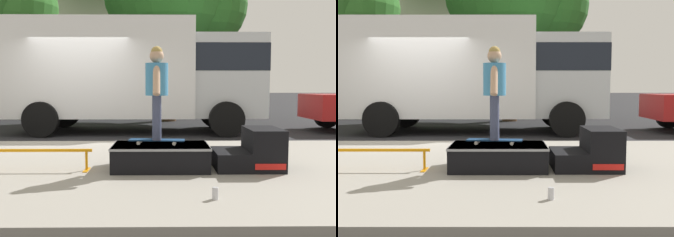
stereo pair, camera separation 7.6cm
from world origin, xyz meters
The scene contains 10 objects.
ground_plane centered at (0.00, 0.00, 0.00)m, with size 140.00×140.00×0.00m, color black.
sidewalk_slab centered at (0.00, -3.00, 0.06)m, with size 50.00×5.00×0.12m, color gray.
skate_box centered at (2.07, -3.25, 0.31)m, with size 1.35×0.86×0.34m.
kicker_ramp centered at (3.37, -3.25, 0.36)m, with size 0.93×0.80×0.57m.
grind_rail centered at (0.30, -3.36, 0.35)m, with size 1.66×0.28×0.30m.
skateboard centered at (2.01, -3.23, 0.52)m, with size 0.80×0.28×0.07m.
skater_kid centered at (2.01, -3.23, 1.30)m, with size 0.32×0.67×1.30m.
soda_can centered at (2.64, -4.73, 0.18)m, with size 0.07×0.07×0.13m.
box_truck centered at (1.39, 2.20, 1.70)m, with size 6.91×2.63×3.05m.
house_behind centered at (-1.27, 14.21, 4.24)m, with size 9.54×8.22×8.40m.
Camera 1 is at (2.10, -8.55, 1.27)m, focal length 40.67 mm.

